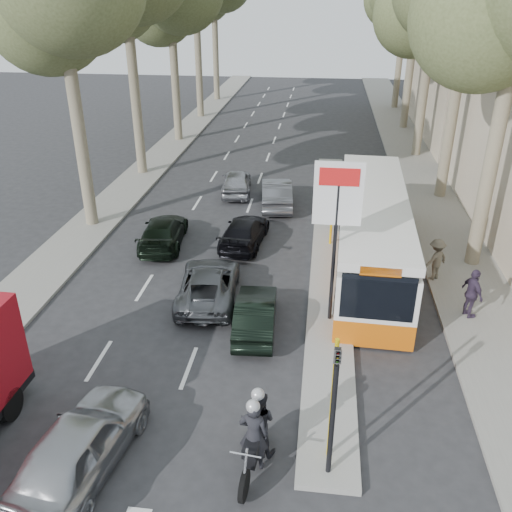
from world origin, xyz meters
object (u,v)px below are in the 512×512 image
(silver_hatchback, at_px, (80,445))
(motorcycle, at_px, (256,431))
(dark_hatchback, at_px, (256,314))
(city_bus, at_px, (372,231))

(silver_hatchback, distance_m, motorcycle, 4.07)
(silver_hatchback, height_order, dark_hatchback, silver_hatchback)
(motorcycle, bearing_deg, city_bus, 78.88)
(city_bus, xyz_separation_m, motorcycle, (-3.27, -10.51, -0.66))
(silver_hatchback, bearing_deg, motorcycle, -161.41)
(dark_hatchback, bearing_deg, city_bus, -131.96)
(silver_hatchback, relative_size, dark_hatchback, 1.20)
(dark_hatchback, bearing_deg, motorcycle, 93.81)
(silver_hatchback, height_order, motorcycle, motorcycle)
(silver_hatchback, bearing_deg, city_bus, -114.95)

